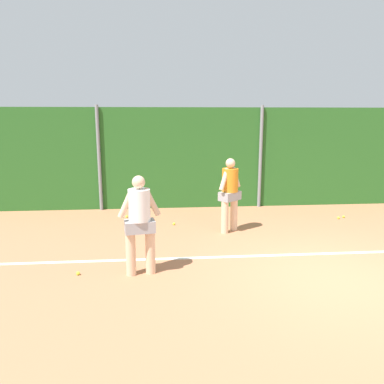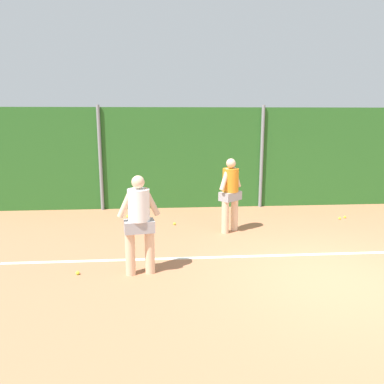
# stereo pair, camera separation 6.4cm
# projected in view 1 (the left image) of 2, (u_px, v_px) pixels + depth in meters

# --- Properties ---
(ground_plane) EXTENTS (25.59, 25.59, 0.00)m
(ground_plane) POSITION_uv_depth(u_px,v_px,m) (303.00, 247.00, 7.91)
(ground_plane) COLOR #B2704C
(hedge_fence_backdrop) EXTENTS (16.63, 0.25, 3.00)m
(hedge_fence_backdrop) POSITION_uv_depth(u_px,v_px,m) (259.00, 158.00, 11.35)
(hedge_fence_backdrop) COLOR #286023
(hedge_fence_backdrop) RESTS_ON ground_plane
(fence_post_left) EXTENTS (0.10, 0.10, 3.07)m
(fence_post_left) POSITION_uv_depth(u_px,v_px,m) (99.00, 159.00, 10.77)
(fence_post_left) COLOR gray
(fence_post_left) RESTS_ON ground_plane
(fence_post_center) EXTENTS (0.10, 0.10, 3.07)m
(fence_post_center) POSITION_uv_depth(u_px,v_px,m) (260.00, 157.00, 11.17)
(fence_post_center) COLOR gray
(fence_post_center) RESTS_ON ground_plane
(court_baseline_paint) EXTENTS (12.16, 0.10, 0.01)m
(court_baseline_paint) POSITION_uv_depth(u_px,v_px,m) (311.00, 254.00, 7.49)
(court_baseline_paint) COLOR white
(court_baseline_paint) RESTS_ON ground_plane
(player_foreground_near) EXTENTS (0.73, 0.38, 1.76)m
(player_foreground_near) POSITION_uv_depth(u_px,v_px,m) (140.00, 220.00, 6.36)
(player_foreground_near) COLOR beige
(player_foreground_near) RESTS_ON ground_plane
(player_midcourt) EXTENTS (0.60, 0.57, 1.78)m
(player_midcourt) POSITION_uv_depth(u_px,v_px,m) (230.00, 191.00, 8.79)
(player_midcourt) COLOR beige
(player_midcourt) RESTS_ON ground_plane
(tennis_ball_1) EXTENTS (0.07, 0.07, 0.07)m
(tennis_ball_1) POSITION_uv_depth(u_px,v_px,m) (344.00, 217.00, 10.18)
(tennis_ball_1) COLOR #CCDB33
(tennis_ball_1) RESTS_ON ground_plane
(tennis_ball_2) EXTENTS (0.07, 0.07, 0.07)m
(tennis_ball_2) POSITION_uv_depth(u_px,v_px,m) (338.00, 218.00, 10.06)
(tennis_ball_2) COLOR #CCDB33
(tennis_ball_2) RESTS_ON ground_plane
(tennis_ball_6) EXTENTS (0.07, 0.07, 0.07)m
(tennis_ball_6) POSITION_uv_depth(u_px,v_px,m) (78.00, 273.00, 6.50)
(tennis_ball_6) COLOR #CCDB33
(tennis_ball_6) RESTS_ON ground_plane
(tennis_ball_7) EXTENTS (0.07, 0.07, 0.07)m
(tennis_ball_7) POSITION_uv_depth(u_px,v_px,m) (127.00, 216.00, 10.20)
(tennis_ball_7) COLOR #CCDB33
(tennis_ball_7) RESTS_ON ground_plane
(tennis_ball_8) EXTENTS (0.07, 0.07, 0.07)m
(tennis_ball_8) POSITION_uv_depth(u_px,v_px,m) (174.00, 224.00, 9.50)
(tennis_ball_8) COLOR #CCDB33
(tennis_ball_8) RESTS_ON ground_plane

